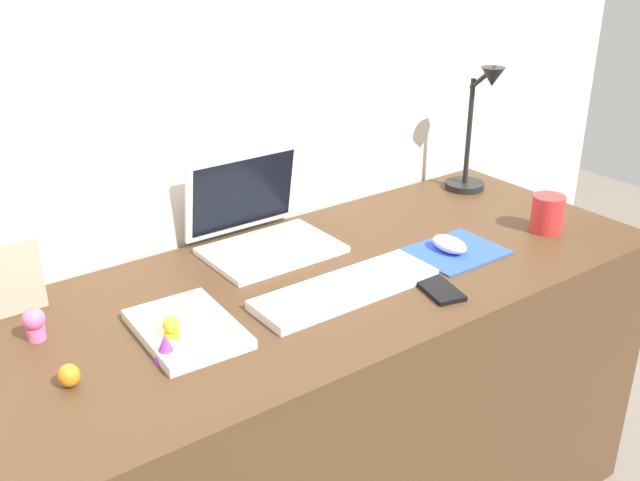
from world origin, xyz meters
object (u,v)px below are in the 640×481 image
toy_figurine_purple (166,347)px  keyboard (346,289)px  notebook_pad (187,329)px  toy_figurine_pink (34,323)px  toy_figurine_orange (69,375)px  picture_frame (11,279)px  coffee_mug (547,213)px  toy_figurine_yellow (172,331)px  laptop (259,224)px  desk_lamp (477,133)px  cell_phone (438,288)px  mouse (449,244)px

toy_figurine_purple → keyboard: bearing=0.9°
notebook_pad → toy_figurine_pink: 0.28m
keyboard → toy_figurine_orange: size_ratio=10.09×
picture_frame → coffee_mug: (1.18, -0.36, -0.03)m
toy_figurine_orange → toy_figurine_yellow: bearing=2.9°
laptop → desk_lamp: bearing=-3.8°
cell_phone → desk_lamp: size_ratio=0.36×
laptop → picture_frame: (-0.56, 0.01, 0.02)m
desk_lamp → toy_figurine_yellow: desk_lamp is taller
laptop → notebook_pad: size_ratio=1.25×
coffee_mug → toy_figurine_pink: coffee_mug is taller
cell_phone → toy_figurine_orange: toy_figurine_orange is taller
toy_figurine_purple → toy_figurine_pink: toy_figurine_pink is taller
picture_frame → toy_figurine_orange: size_ratio=3.69×
mouse → toy_figurine_pink: size_ratio=1.49×
desk_lamp → laptop: bearing=176.2°
laptop → toy_figurine_orange: laptop is taller
cell_phone → toy_figurine_purple: 0.58m
desk_lamp → toy_figurine_purple: bearing=-165.7°
laptop → notebook_pad: 0.42m
desk_lamp → toy_figurine_orange: (-1.24, -0.25, -0.15)m
cell_phone → toy_figurine_pink: 0.80m
toy_figurine_yellow → toy_figurine_orange: 0.19m
keyboard → cell_phone: (0.16, -0.10, -0.01)m
coffee_mug → toy_figurine_purple: bearing=178.3°
laptop → toy_figurine_orange: bearing=-152.2°
keyboard → toy_figurine_pink: 0.61m
laptop → toy_figurine_purple: size_ratio=5.90×
cell_phone → coffee_mug: coffee_mug is taller
toy_figurine_purple → mouse: bearing=1.7°
laptop → toy_figurine_purple: (-0.39, -0.32, -0.03)m
cell_phone → toy_figurine_yellow: 0.56m
picture_frame → notebook_pad: bearing=-48.8°
toy_figurine_orange → keyboard: bearing=-1.8°
laptop → notebook_pad: (-0.32, -0.26, -0.04)m
notebook_pad → toy_figurine_yellow: (-0.04, -0.02, 0.02)m
desk_lamp → toy_figurine_pink: desk_lamp is taller
cell_phone → toy_figurine_orange: size_ratio=3.15×
mouse → toy_figurine_yellow: bearing=178.9°
keyboard → toy_figurine_pink: toy_figurine_pink is taller
notebook_pad → toy_figurine_yellow: toy_figurine_yellow is taller
picture_frame → mouse: bearing=-19.0°
cell_phone → toy_figurine_purple: (-0.57, 0.10, 0.02)m
mouse → toy_figurine_purple: size_ratio=1.89×
laptop → keyboard: bearing=-86.6°
mouse → toy_figurine_pink: bearing=168.3°
desk_lamp → toy_figurine_purple: 1.11m
coffee_mug → toy_figurine_yellow: (-0.98, 0.06, -0.01)m
desk_lamp → coffee_mug: bearing=-101.1°
toy_figurine_pink → toy_figurine_yellow: (0.19, -0.17, -0.00)m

